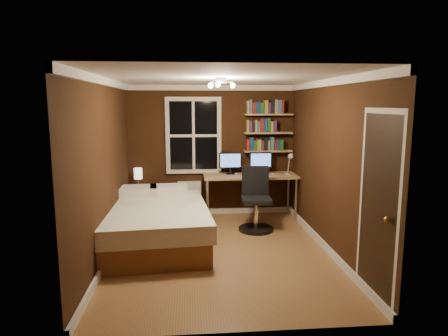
{
  "coord_description": "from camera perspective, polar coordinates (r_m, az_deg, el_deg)",
  "views": [
    {
      "loc": [
        -0.42,
        -5.58,
        2.15
      ],
      "look_at": [
        0.1,
        0.45,
        1.18
      ],
      "focal_mm": 32.0,
      "sensor_mm": 36.0,
      "label": 1
    }
  ],
  "objects": [
    {
      "name": "wall_left",
      "position": [
        5.77,
        -16.62,
        -0.21
      ],
      "size": [
        0.04,
        4.2,
        2.5
      ],
      "primitive_type": "cube",
      "color": "black",
      "rests_on": "ground"
    },
    {
      "name": "bedside_lamp",
      "position": [
        7.62,
        -12.15,
        -1.64
      ],
      "size": [
        0.15,
        0.15,
        0.44
      ],
      "primitive_type": null,
      "color": "white",
      "rests_on": "nightstand"
    },
    {
      "name": "door",
      "position": [
        4.64,
        21.05,
        -5.52
      ],
      "size": [
        0.03,
        0.82,
        2.05
      ],
      "primitive_type": null,
      "color": "black",
      "rests_on": "ground"
    },
    {
      "name": "bookshelf_lower",
      "position": [
        7.76,
        6.29,
        2.44
      ],
      "size": [
        0.92,
        0.22,
        0.03
      ],
      "primitive_type": "cube",
      "color": "#9C794B",
      "rests_on": "wall_back"
    },
    {
      "name": "books_row_lower",
      "position": [
        7.74,
        6.31,
        3.39
      ],
      "size": [
        0.66,
        0.16,
        0.23
      ],
      "primitive_type": null,
      "color": "maroon",
      "rests_on": "bookshelf_lower"
    },
    {
      "name": "monitor_right",
      "position": [
        7.62,
        5.27,
        0.72
      ],
      "size": [
        0.43,
        0.12,
        0.41
      ],
      "primitive_type": null,
      "color": "black",
      "rests_on": "desk"
    },
    {
      "name": "window",
      "position": [
        7.67,
        -4.38,
        4.64
      ],
      "size": [
        1.06,
        0.06,
        1.46
      ],
      "primitive_type": "cube",
      "color": "silver",
      "rests_on": "wall_back"
    },
    {
      "name": "wall_right",
      "position": [
        6.0,
        14.84,
        0.21
      ],
      "size": [
        0.04,
        4.2,
        2.5
      ],
      "primitive_type": "cube",
      "color": "black",
      "rests_on": "ground"
    },
    {
      "name": "wall_back",
      "position": [
        7.74,
        -1.76,
        2.48
      ],
      "size": [
        3.2,
        0.04,
        2.5
      ],
      "primitive_type": "cube",
      "color": "black",
      "rests_on": "ground"
    },
    {
      "name": "office_chair",
      "position": [
        6.9,
        4.58,
        -5.36
      ],
      "size": [
        0.6,
        0.6,
        1.09
      ],
      "rotation": [
        0.0,
        0.0,
        -0.06
      ],
      "color": "black",
      "rests_on": "ground"
    },
    {
      "name": "desk_lamp",
      "position": [
        7.52,
        9.38,
        0.63
      ],
      "size": [
        0.14,
        0.32,
        0.44
      ],
      "primitive_type": null,
      "color": "silver",
      "rests_on": "desk"
    },
    {
      "name": "nightstand",
      "position": [
        7.72,
        -12.03,
        -5.17
      ],
      "size": [
        0.51,
        0.51,
        0.53
      ],
      "primitive_type": "cube",
      "rotation": [
        0.0,
        0.0,
        0.24
      ],
      "color": "brown",
      "rests_on": "ground"
    },
    {
      "name": "bed",
      "position": [
        6.28,
        -9.96,
        -7.9
      ],
      "size": [
        1.79,
        2.35,
        0.76
      ],
      "rotation": [
        0.0,
        0.0,
        0.09
      ],
      "color": "brown",
      "rests_on": "ground"
    },
    {
      "name": "bookshelf_middle",
      "position": [
        7.73,
        6.33,
        5.02
      ],
      "size": [
        0.92,
        0.22,
        0.03
      ],
      "primitive_type": "cube",
      "color": "#9C794B",
      "rests_on": "wall_back"
    },
    {
      "name": "desk",
      "position": [
        7.54,
        3.76,
        -1.39
      ],
      "size": [
        1.75,
        0.66,
        0.83
      ],
      "color": "#9C794B",
      "rests_on": "ground"
    },
    {
      "name": "ceiling_fixture",
      "position": [
        5.5,
        -0.52,
        11.75
      ],
      "size": [
        0.44,
        0.44,
        0.18
      ],
      "primitive_type": null,
      "color": "beige",
      "rests_on": "ceiling"
    },
    {
      "name": "floor",
      "position": [
        5.99,
        -0.56,
        -11.88
      ],
      "size": [
        4.2,
        4.2,
        0.0
      ],
      "primitive_type": "plane",
      "color": "brown",
      "rests_on": "ground"
    },
    {
      "name": "radiator",
      "position": [
        7.78,
        -4.95,
        -4.38
      ],
      "size": [
        0.45,
        0.16,
        0.67
      ],
      "primitive_type": "cube",
      "color": "silver",
      "rests_on": "ground"
    },
    {
      "name": "monitor_left",
      "position": [
        7.54,
        0.91,
        0.66
      ],
      "size": [
        0.43,
        0.12,
        0.41
      ],
      "primitive_type": null,
      "color": "black",
      "rests_on": "desk"
    },
    {
      "name": "books_row_upper",
      "position": [
        7.71,
        6.4,
        8.58
      ],
      "size": [
        0.66,
        0.16,
        0.23
      ],
      "primitive_type": null,
      "color": "#245525",
      "rests_on": "bookshelf_upper"
    },
    {
      "name": "bookshelf_upper",
      "position": [
        7.71,
        6.38,
        7.61
      ],
      "size": [
        0.92,
        0.22,
        0.03
      ],
      "primitive_type": "cube",
      "color": "#9C794B",
      "rests_on": "wall_back"
    },
    {
      "name": "ceiling",
      "position": [
        5.6,
        -0.6,
        12.72
      ],
      "size": [
        3.2,
        4.2,
        0.02
      ],
      "primitive_type": "cube",
      "color": "white",
      "rests_on": "wall_back"
    },
    {
      "name": "door_knob",
      "position": [
        4.37,
        22.28,
        -6.82
      ],
      "size": [
        0.06,
        0.06,
        0.06
      ],
      "primitive_type": "sphere",
      "color": "gold",
      "rests_on": "door"
    },
    {
      "name": "books_row_middle",
      "position": [
        7.72,
        6.35,
        5.98
      ],
      "size": [
        0.6,
        0.16,
        0.23
      ],
      "primitive_type": null,
      "color": "navy",
      "rests_on": "bookshelf_middle"
    }
  ]
}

